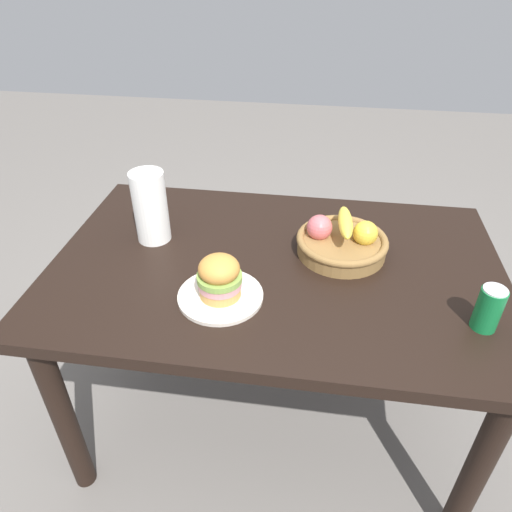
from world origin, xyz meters
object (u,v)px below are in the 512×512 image
at_px(paper_towel_roll, 150,207).
at_px(sandwich, 219,277).
at_px(fruit_basket, 342,241).
at_px(plate, 221,296).
at_px(soda_can, 489,309).

bearing_deg(paper_towel_roll, sandwich, -43.78).
height_order(sandwich, fruit_basket, sandwich).
distance_m(sandwich, paper_towel_roll, 0.39).
bearing_deg(fruit_basket, plate, -140.58).
distance_m(plate, paper_towel_roll, 0.41).
bearing_deg(paper_towel_roll, soda_can, -16.14).
xyz_separation_m(soda_can, paper_towel_roll, (-0.99, 0.29, 0.06)).
bearing_deg(plate, fruit_basket, 39.42).
xyz_separation_m(plate, sandwich, (0.00, -0.00, 0.07)).
distance_m(sandwich, fruit_basket, 0.44).
bearing_deg(fruit_basket, sandwich, -140.58).
height_order(fruit_basket, paper_towel_roll, paper_towel_roll).
bearing_deg(soda_can, paper_towel_roll, 163.86).
bearing_deg(soda_can, plate, 178.78).
distance_m(soda_can, fruit_basket, 0.47).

